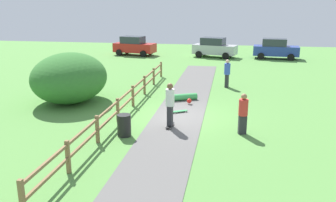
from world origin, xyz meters
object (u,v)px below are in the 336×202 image
at_px(parked_car_silver, 214,47).
at_px(parked_car_blue, 276,49).
at_px(skater_riding, 170,103).
at_px(bystander_blue, 227,72).
at_px(skateboard_loose, 180,111).
at_px(parked_car_red, 134,46).
at_px(trash_bin, 124,125).
at_px(bush_large, 70,78).
at_px(bystander_red, 243,112).
at_px(skater_fallen, 185,97).

distance_m(parked_car_silver, parked_car_blue, 5.83).
height_order(skater_riding, bystander_blue, skater_riding).
bearing_deg(parked_car_blue, skater_riding, -107.67).
height_order(skater_riding, parked_car_silver, skater_riding).
bearing_deg(parked_car_blue, skateboard_loose, -109.22).
bearing_deg(parked_car_red, skater_riding, -70.90).
xyz_separation_m(trash_bin, skateboard_loose, (1.77, 3.48, -0.36)).
distance_m(bush_large, parked_car_blue, 21.96).
relative_size(trash_bin, parked_car_red, 0.20).
relative_size(parked_car_blue, parked_car_red, 0.98).
bearing_deg(parked_car_silver, bush_large, -110.98).
relative_size(skater_riding, bystander_red, 1.13).
bearing_deg(skater_riding, skateboard_loose, 86.88).
bearing_deg(skateboard_loose, bush_large, 171.03).
bearing_deg(skater_fallen, bystander_blue, 59.22).
bearing_deg(skater_fallen, parked_car_red, 113.90).
bearing_deg(bystander_blue, parked_car_blue, 71.19).
relative_size(bush_large, bystander_blue, 2.61).
relative_size(bush_large, parked_car_silver, 1.04).
xyz_separation_m(skater_riding, parked_car_red, (-7.28, 21.02, -0.16)).
distance_m(bystander_blue, parked_car_red, 16.07).
relative_size(bystander_blue, parked_car_silver, 0.40).
height_order(parked_car_silver, parked_car_blue, same).
xyz_separation_m(trash_bin, parked_car_blue, (8.36, 22.36, 0.51)).
xyz_separation_m(skater_riding, bystander_red, (3.07, -0.28, -0.17)).
relative_size(skater_fallen, parked_car_red, 0.32).
height_order(bystander_blue, parked_car_red, parked_car_red).
distance_m(skater_riding, bystander_blue, 8.44).
bearing_deg(bystander_blue, skater_fallen, -120.78).
xyz_separation_m(trash_bin, skater_riding, (1.66, 1.34, 0.67)).
xyz_separation_m(bystander_red, parked_car_silver, (-2.20, 21.30, 0.01)).
bearing_deg(trash_bin, skateboard_loose, 63.00).
height_order(bystander_blue, bystander_red, bystander_blue).
bearing_deg(parked_car_red, bystander_blue, -53.39).
bearing_deg(parked_car_silver, bystander_blue, -83.66).
distance_m(trash_bin, skater_riding, 2.23).
xyz_separation_m(skater_fallen, parked_car_red, (-7.37, 16.63, 0.76)).
height_order(bystander_red, parked_car_silver, parked_car_silver).
bearing_deg(parked_car_blue, bush_large, -125.33).
bearing_deg(bush_large, bystander_blue, 31.12).
bearing_deg(skater_fallen, parked_car_blue, 68.31).
bearing_deg(skater_fallen, skateboard_loose, -89.22).
xyz_separation_m(trash_bin, skater_fallen, (1.74, 5.74, -0.25)).
height_order(bush_large, skater_riding, bush_large).
relative_size(bush_large, parked_car_blue, 1.08).
xyz_separation_m(trash_bin, parked_car_red, (-5.62, 22.36, 0.51)).
xyz_separation_m(skater_riding, skater_fallen, (0.09, 4.40, -0.92)).
bearing_deg(parked_car_blue, skater_fallen, -111.69).
xyz_separation_m(skater_riding, bystander_blue, (2.30, 8.12, -0.13)).
distance_m(bystander_red, parked_car_blue, 21.60).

